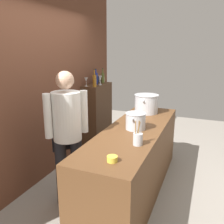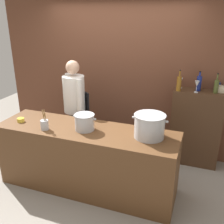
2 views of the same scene
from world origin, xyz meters
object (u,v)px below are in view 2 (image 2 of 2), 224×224
stockpot_large (149,126)px  wine_glass_wide (197,84)px  stockpot_small (85,122)px  butter_jar (21,120)px  chef (75,104)px  utensil_crock (45,124)px  wine_glass_tall (181,81)px  wine_bottle_amber (179,83)px  spice_tin_navy (217,87)px  wine_bottle_olive (216,86)px  wine_bottle_cobalt (199,83)px  spice_tin_cream (221,89)px

stockpot_large → wine_glass_wide: bearing=65.8°
stockpot_small → butter_jar: size_ratio=3.27×
chef → stockpot_small: 0.86m
utensil_crock → wine_glass_tall: size_ratio=1.73×
stockpot_large → wine_bottle_amber: (0.21, 1.02, 0.30)m
wine_bottle_amber → spice_tin_navy: bearing=21.5°
stockpot_small → wine_bottle_olive: wine_bottle_olive is taller
wine_bottle_olive → wine_glass_tall: 0.53m
wine_bottle_cobalt → stockpot_large: bearing=-113.2°
wine_bottle_olive → wine_bottle_amber: 0.53m
wine_bottle_olive → spice_tin_navy: bearing=80.7°
stockpot_large → wine_bottle_amber: wine_bottle_amber is taller
utensil_crock → wine_bottle_amber: bearing=39.6°
chef → wine_bottle_amber: 1.65m
chef → spice_tin_cream: 2.24m
wine_bottle_olive → wine_glass_wide: wine_bottle_olive is taller
spice_tin_navy → wine_glass_wide: bearing=-144.4°
chef → wine_bottle_cobalt: size_ratio=5.55×
butter_jar → wine_bottle_amber: size_ratio=0.31×
stockpot_large → wine_glass_wide: size_ratio=2.52×
butter_jar → wine_bottle_cobalt: 2.65m
wine_bottle_amber → spice_tin_cream: size_ratio=3.13×
wine_glass_wide → stockpot_small: bearing=-139.6°
wine_bottle_olive → wine_glass_tall: bearing=169.4°
wine_bottle_olive → utensil_crock: bearing=-146.8°
spice_tin_navy → butter_jar: bearing=-151.5°
wine_bottle_amber → utensil_crock: bearing=-140.4°
stockpot_large → stockpot_small: bearing=-174.7°
stockpot_small → wine_glass_wide: size_ratio=1.85×
spice_tin_cream → wine_bottle_amber: bearing=-167.6°
wine_glass_tall → spice_tin_navy: bearing=4.4°
chef → wine_bottle_amber: (1.55, 0.40, 0.38)m
chef → spice_tin_cream: (2.15, 0.53, 0.31)m
stockpot_small → butter_jar: stockpot_small is taller
butter_jar → wine_bottle_amber: bearing=30.3°
stockpot_large → wine_glass_tall: bearing=79.9°
stockpot_small → spice_tin_navy: spice_tin_navy is taller
utensil_crock → wine_bottle_amber: 2.03m
wine_bottle_olive → stockpot_large: bearing=-123.7°
butter_jar → spice_tin_cream: size_ratio=0.98×
stockpot_small → wine_bottle_amber: size_ratio=1.02×
stockpot_small → spice_tin_navy: 2.08m
stockpot_large → wine_bottle_cobalt: 1.26m
stockpot_large → chef: bearing=155.3°
chef → wine_glass_tall: chef is taller
wine_bottle_cobalt → spice_tin_navy: (0.27, 0.11, -0.06)m
butter_jar → wine_glass_wide: wine_glass_wide is taller
stockpot_small → wine_bottle_olive: (1.57, 1.17, 0.33)m
spice_tin_navy → wine_bottle_amber: bearing=-158.5°
chef → spice_tin_navy: size_ratio=13.53×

